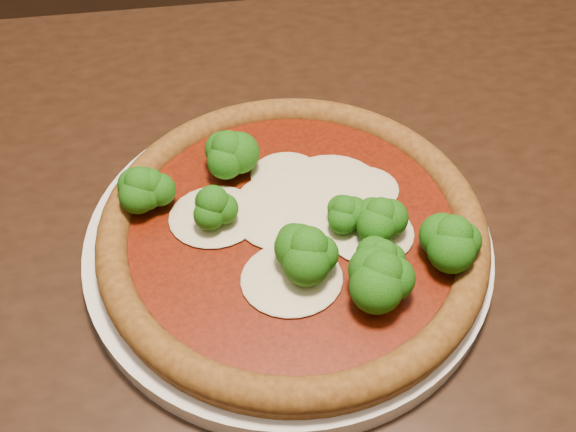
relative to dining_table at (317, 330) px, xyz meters
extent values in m
plane|color=black|center=(-0.14, 0.25, -0.65)|extent=(4.00, 4.00, 0.00)
cube|color=black|center=(0.00, 0.00, 0.08)|extent=(1.23, 0.79, 0.04)
cylinder|color=silver|center=(-0.02, 0.02, 0.11)|extent=(0.31, 0.31, 0.02)
cylinder|color=brown|center=(-0.02, 0.01, 0.12)|extent=(0.29, 0.29, 0.01)
torus|color=brown|center=(-0.02, 0.01, 0.13)|extent=(0.29, 0.29, 0.02)
cylinder|color=#651504|center=(-0.02, 0.01, 0.13)|extent=(0.25, 0.25, 0.00)
ellipsoid|color=beige|center=(0.04, 0.00, 0.13)|extent=(0.07, 0.06, 0.01)
ellipsoid|color=beige|center=(0.01, 0.05, 0.13)|extent=(0.08, 0.08, 0.01)
ellipsoid|color=beige|center=(-0.02, 0.03, 0.13)|extent=(0.10, 0.09, 0.01)
ellipsoid|color=beige|center=(-0.08, 0.03, 0.13)|extent=(0.07, 0.06, 0.01)
ellipsoid|color=beige|center=(0.04, 0.04, 0.13)|extent=(0.06, 0.05, 0.00)
ellipsoid|color=beige|center=(-0.02, 0.07, 0.13)|extent=(0.06, 0.05, 0.00)
ellipsoid|color=beige|center=(-0.03, -0.03, 0.13)|extent=(0.07, 0.07, 0.01)
ellipsoid|color=#227A13|center=(0.02, 0.01, 0.15)|extent=(0.03, 0.03, 0.03)
ellipsoid|color=#227A13|center=(-0.08, 0.03, 0.15)|extent=(0.04, 0.04, 0.04)
ellipsoid|color=#227A13|center=(0.03, -0.04, 0.15)|extent=(0.04, 0.04, 0.03)
ellipsoid|color=#227A13|center=(-0.02, -0.01, 0.15)|extent=(0.03, 0.03, 0.03)
ellipsoid|color=#227A13|center=(0.08, -0.03, 0.16)|extent=(0.05, 0.05, 0.04)
ellipsoid|color=#227A13|center=(-0.12, 0.05, 0.15)|extent=(0.04, 0.04, 0.03)
ellipsoid|color=#227A13|center=(0.04, 0.00, 0.15)|extent=(0.04, 0.04, 0.03)
ellipsoid|color=#227A13|center=(-0.02, -0.03, 0.16)|extent=(0.05, 0.05, 0.04)
ellipsoid|color=#227A13|center=(-0.06, 0.08, 0.16)|extent=(0.05, 0.05, 0.04)
ellipsoid|color=#227A13|center=(0.03, -0.06, 0.16)|extent=(0.05, 0.05, 0.04)
ellipsoid|color=#227A13|center=(-0.13, 0.05, 0.15)|extent=(0.04, 0.04, 0.04)
camera|label=1|loc=(-0.07, -0.29, 0.50)|focal=40.00mm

